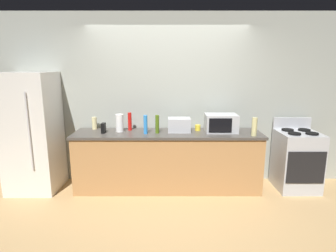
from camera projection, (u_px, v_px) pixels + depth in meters
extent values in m
plane|color=tan|center=(168.00, 200.00, 4.01)|extent=(8.00, 8.00, 0.00)
cube|color=#9EA399|center=(168.00, 100.00, 4.52)|extent=(6.40, 0.10, 2.70)
cube|color=#B27F4C|center=(168.00, 162.00, 4.31)|extent=(2.80, 0.60, 0.86)
cube|color=#47423D|center=(168.00, 134.00, 4.22)|extent=(2.84, 0.64, 0.04)
cube|color=white|center=(33.00, 132.00, 4.22)|extent=(0.72, 0.70, 1.80)
cylinder|color=silver|center=(30.00, 132.00, 3.83)|extent=(0.02, 0.02, 1.10)
cube|color=#B7BABF|center=(297.00, 161.00, 4.31)|extent=(0.60, 0.60, 0.90)
cube|color=black|center=(307.00, 168.00, 4.01)|extent=(0.55, 0.02, 0.48)
cube|color=#B7BABF|center=(292.00, 123.00, 4.47)|extent=(0.60, 0.04, 0.18)
cylinder|color=black|center=(295.00, 134.00, 4.09)|extent=(0.18, 0.18, 0.02)
cylinder|color=black|center=(313.00, 134.00, 4.09)|extent=(0.18, 0.18, 0.02)
cylinder|color=black|center=(288.00, 130.00, 4.33)|extent=(0.18, 0.18, 0.02)
cylinder|color=black|center=(305.00, 130.00, 4.33)|extent=(0.18, 0.18, 0.02)
cube|color=#B7BABF|center=(221.00, 123.00, 4.23)|extent=(0.48, 0.34, 0.27)
cube|color=black|center=(221.00, 125.00, 4.06)|extent=(0.34, 0.01, 0.21)
cube|color=#B7BABF|center=(180.00, 125.00, 4.25)|extent=(0.34, 0.26, 0.21)
cylinder|color=white|center=(120.00, 123.00, 4.24)|extent=(0.12, 0.12, 0.27)
cube|color=black|center=(104.00, 128.00, 4.17)|extent=(0.06, 0.11, 0.15)
cylinder|color=beige|center=(95.00, 123.00, 4.42)|extent=(0.08, 0.08, 0.20)
cylinder|color=beige|center=(255.00, 127.00, 3.98)|extent=(0.08, 0.08, 0.27)
cylinder|color=#4C6B19|center=(158.00, 124.00, 4.14)|extent=(0.06, 0.06, 0.27)
cylinder|color=#338CE5|center=(146.00, 125.00, 4.10)|extent=(0.06, 0.06, 0.28)
cylinder|color=red|center=(130.00, 121.00, 4.33)|extent=(0.06, 0.06, 0.28)
cylinder|color=yellow|center=(198.00, 128.00, 4.33)|extent=(0.08, 0.08, 0.09)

